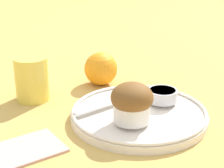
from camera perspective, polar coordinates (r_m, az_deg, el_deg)
name	(u,v)px	position (r m, az deg, el deg)	size (l,w,h in m)	color
ground_plane	(126,119)	(0.68, 2.21, -5.31)	(3.00, 3.00, 0.00)	tan
plate	(139,114)	(0.68, 4.13, -4.60)	(0.25, 0.25, 0.02)	silver
muffin	(132,102)	(0.62, 3.05, -2.79)	(0.07, 0.07, 0.07)	silver
cream_ramekin	(162,95)	(0.71, 7.69, -1.63)	(0.06, 0.06, 0.02)	silver
berry_pair	(135,93)	(0.72, 3.53, -1.44)	(0.03, 0.02, 0.02)	#4C194C
butter_knife	(120,100)	(0.70, 1.15, -2.43)	(0.20, 0.03, 0.00)	silver
orange_fruit	(101,69)	(0.83, -1.72, 2.34)	(0.07, 0.07, 0.07)	orange
juice_glass	(32,79)	(0.76, -12.11, 0.80)	(0.07, 0.07, 0.09)	#EAD14C
folded_napkin	(13,151)	(0.59, -14.85, -9.91)	(0.15, 0.08, 0.01)	#D19E93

